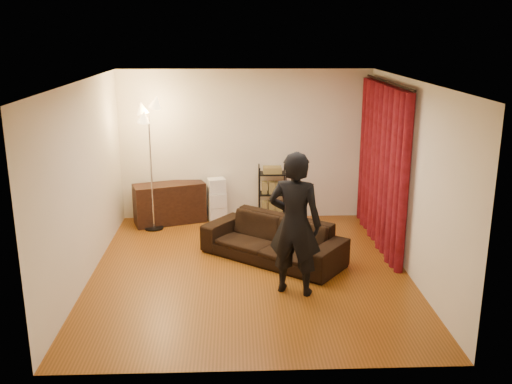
{
  "coord_description": "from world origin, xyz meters",
  "views": [
    {
      "loc": [
        -0.21,
        -7.58,
        3.34
      ],
      "look_at": [
        0.1,
        0.3,
        1.1
      ],
      "focal_mm": 40.0,
      "sensor_mm": 36.0,
      "label": 1
    }
  ],
  "objects_px": {
    "person": "(295,224)",
    "wire_shelf": "(272,193)",
    "media_cabinet": "(170,203)",
    "floor_lamp": "(151,167)",
    "storage_boxes": "(217,200)",
    "sofa": "(273,240)"
  },
  "relations": [
    {
      "from": "storage_boxes",
      "to": "floor_lamp",
      "type": "height_order",
      "value": "floor_lamp"
    },
    {
      "from": "person",
      "to": "wire_shelf",
      "type": "height_order",
      "value": "person"
    },
    {
      "from": "person",
      "to": "storage_boxes",
      "type": "distance_m",
      "value": 3.24
    },
    {
      "from": "storage_boxes",
      "to": "floor_lamp",
      "type": "bearing_deg",
      "value": -159.07
    },
    {
      "from": "media_cabinet",
      "to": "wire_shelf",
      "type": "bearing_deg",
      "value": -17.26
    },
    {
      "from": "wire_shelf",
      "to": "sofa",
      "type": "bearing_deg",
      "value": -101.66
    },
    {
      "from": "person",
      "to": "wire_shelf",
      "type": "distance_m",
      "value": 3.0
    },
    {
      "from": "media_cabinet",
      "to": "storage_boxes",
      "type": "bearing_deg",
      "value": -13.07
    },
    {
      "from": "person",
      "to": "storage_boxes",
      "type": "bearing_deg",
      "value": -50.07
    },
    {
      "from": "media_cabinet",
      "to": "floor_lamp",
      "type": "height_order",
      "value": "floor_lamp"
    },
    {
      "from": "sofa",
      "to": "media_cabinet",
      "type": "xyz_separation_m",
      "value": [
        -1.73,
        1.79,
        0.05
      ]
    },
    {
      "from": "person",
      "to": "media_cabinet",
      "type": "height_order",
      "value": "person"
    },
    {
      "from": "floor_lamp",
      "to": "person",
      "type": "bearing_deg",
      "value": -49.74
    },
    {
      "from": "storage_boxes",
      "to": "wire_shelf",
      "type": "bearing_deg",
      "value": -2.01
    },
    {
      "from": "wire_shelf",
      "to": "floor_lamp",
      "type": "bearing_deg",
      "value": -177.83
    },
    {
      "from": "person",
      "to": "floor_lamp",
      "type": "xyz_separation_m",
      "value": [
        -2.19,
        2.58,
        0.15
      ]
    },
    {
      "from": "sofa",
      "to": "media_cabinet",
      "type": "bearing_deg",
      "value": 171.77
    },
    {
      "from": "person",
      "to": "wire_shelf",
      "type": "relative_size",
      "value": 1.86
    },
    {
      "from": "wire_shelf",
      "to": "floor_lamp",
      "type": "height_order",
      "value": "floor_lamp"
    },
    {
      "from": "sofa",
      "to": "person",
      "type": "height_order",
      "value": "person"
    },
    {
      "from": "sofa",
      "to": "wire_shelf",
      "type": "distance_m",
      "value": 1.85
    },
    {
      "from": "person",
      "to": "media_cabinet",
      "type": "bearing_deg",
      "value": -36.46
    }
  ]
}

